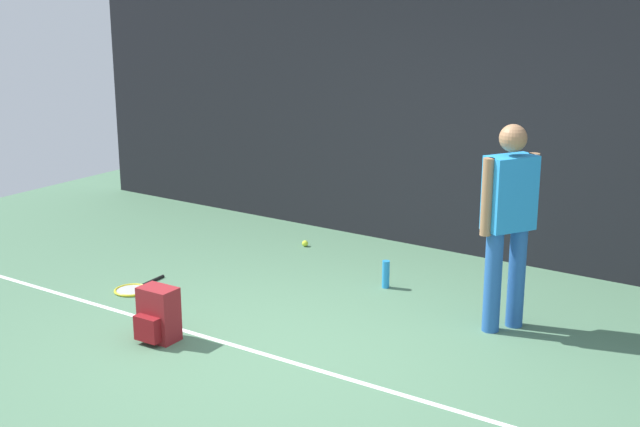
{
  "coord_description": "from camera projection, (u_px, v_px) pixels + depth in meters",
  "views": [
    {
      "loc": [
        3.68,
        -5.06,
        2.79
      ],
      "look_at": [
        0.0,
        0.4,
        1.0
      ],
      "focal_mm": 48.63,
      "sensor_mm": 36.0,
      "label": 1
    }
  ],
  "objects": [
    {
      "name": "back_fence",
      "position": [
        462.0,
        129.0,
        8.83
      ],
      "size": [
        10.0,
        0.1,
        2.61
      ],
      "primitive_type": "cube",
      "color": "black",
      "rests_on": "ground"
    },
    {
      "name": "backpack",
      "position": [
        158.0,
        316.0,
        6.86
      ],
      "size": [
        0.31,
        0.29,
        0.44
      ],
      "rotation": [
        0.0,
        0.0,
        0.03
      ],
      "color": "maroon",
      "rests_on": "ground"
    },
    {
      "name": "ground_plane",
      "position": [
        291.0,
        348.0,
        6.77
      ],
      "size": [
        12.0,
        12.0,
        0.0
      ],
      "primitive_type": "plane",
      "color": "#4C7556"
    },
    {
      "name": "court_line",
      "position": [
        275.0,
        357.0,
        6.6
      ],
      "size": [
        9.0,
        0.05,
        0.0
      ],
      "primitive_type": "cube",
      "color": "white",
      "rests_on": "ground"
    },
    {
      "name": "tennis_racket",
      "position": [
        134.0,
        289.0,
        8.01
      ],
      "size": [
        0.35,
        0.62,
        0.03
      ],
      "rotation": [
        0.0,
        0.0,
        4.78
      ],
      "color": "black",
      "rests_on": "ground"
    },
    {
      "name": "tennis_ball_near_player",
      "position": [
        305.0,
        243.0,
        9.33
      ],
      "size": [
        0.07,
        0.07,
        0.07
      ],
      "primitive_type": "sphere",
      "color": "#CCE033",
      "rests_on": "ground"
    },
    {
      "name": "tennis_player",
      "position": [
        509.0,
        215.0,
        6.9
      ],
      "size": [
        0.39,
        0.47,
        1.7
      ],
      "rotation": [
        0.0,
        0.0,
        1.05
      ],
      "color": "#2659A5",
      "rests_on": "ground"
    },
    {
      "name": "water_bottle",
      "position": [
        386.0,
        274.0,
        8.06
      ],
      "size": [
        0.07,
        0.07,
        0.26
      ],
      "primitive_type": "cylinder",
      "color": "#268CD8",
      "rests_on": "ground"
    }
  ]
}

